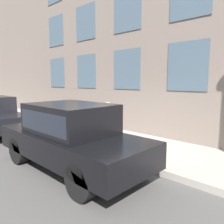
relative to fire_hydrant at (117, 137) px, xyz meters
The scene contains 6 objects.
ground_plane 0.74m from the fire_hydrant, 153.50° to the left, with size 80.00×80.00×0.00m, color #514F4C.
sidewalk 1.09m from the fire_hydrant, 12.41° to the left, with size 2.72×60.00×0.17m.
building_facade 4.86m from the fire_hydrant, ahead, with size 0.33×40.00×9.54m.
fire_hydrant is the anchor object (origin of this frame).
person 0.70m from the fire_hydrant, 77.60° to the left, with size 0.36×0.24×1.47m.
parked_car_black_near 1.68m from the fire_hydrant, behind, with size 1.84×4.54×1.73m.
Camera 1 is at (-4.47, -4.72, 2.29)m, focal length 35.00 mm.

